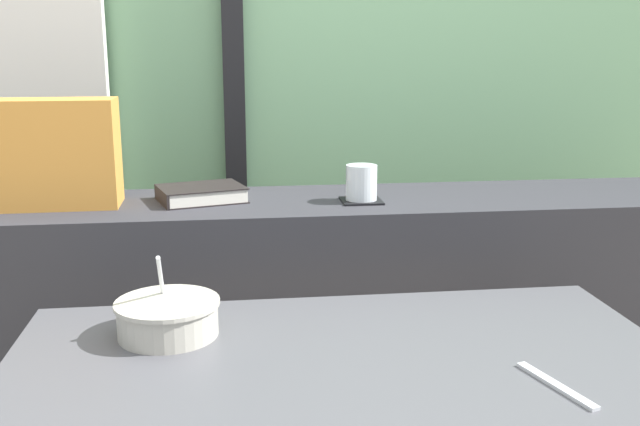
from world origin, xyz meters
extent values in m
cube|color=silver|center=(-0.75, 1.16, 1.25)|extent=(0.56, 0.06, 2.50)
cube|color=black|center=(-0.07, 1.19, 1.30)|extent=(0.07, 0.05, 2.60)
cube|color=#2D2D33|center=(0.00, 0.55, 0.41)|extent=(2.80, 0.38, 0.82)
cube|color=#4C4C51|center=(0.09, -0.12, 0.66)|extent=(1.16, 0.65, 0.03)
cube|color=black|center=(0.23, 0.51, 0.82)|extent=(0.10, 0.10, 0.00)
cylinder|color=white|center=(0.23, 0.51, 0.87)|extent=(0.08, 0.08, 0.09)
cylinder|color=orange|center=(0.23, 0.51, 0.86)|extent=(0.07, 0.07, 0.06)
cube|color=black|center=(-0.16, 0.57, 0.82)|extent=(0.24, 0.21, 0.00)
cube|color=silver|center=(-0.16, 0.57, 0.84)|extent=(0.23, 0.20, 0.03)
cube|color=black|center=(-0.16, 0.57, 0.85)|extent=(0.24, 0.21, 0.00)
cube|color=black|center=(-0.26, 0.54, 0.84)|extent=(0.05, 0.15, 0.04)
cube|color=#D18938|center=(-0.52, 0.55, 0.95)|extent=(0.32, 0.15, 0.26)
cylinder|color=#BCB7A8|center=(-0.21, 0.03, 0.71)|extent=(0.18, 0.18, 0.07)
cylinder|color=#BCB7A8|center=(-0.21, 0.03, 0.74)|extent=(0.19, 0.19, 0.01)
cylinder|color=#B27038|center=(-0.21, 0.03, 0.71)|extent=(0.16, 0.16, 0.05)
cylinder|color=silver|center=(-0.23, 0.06, 0.77)|extent=(0.01, 0.11, 0.14)
ellipsoid|color=silver|center=(-0.23, 0.08, 0.73)|extent=(0.03, 0.05, 0.01)
cube|color=silver|center=(0.40, -0.26, 0.68)|extent=(0.06, 0.17, 0.01)
camera|label=1|loc=(-0.10, -1.24, 1.20)|focal=40.39mm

